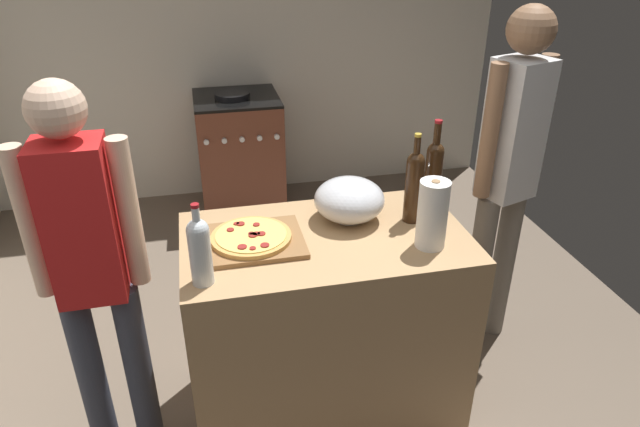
{
  "coord_description": "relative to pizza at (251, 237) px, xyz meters",
  "views": [
    {
      "loc": [
        -0.25,
        -1.23,
        2.05
      ],
      "look_at": [
        0.19,
        0.76,
        0.97
      ],
      "focal_mm": 31.82,
      "sensor_mm": 36.0,
      "label": 1
    }
  ],
  "objects": [
    {
      "name": "person_in_red",
      "position": [
        1.24,
        0.3,
        0.05
      ],
      "size": [
        0.37,
        0.26,
        1.73
      ],
      "color": "slate",
      "rests_on": "ground_plane"
    },
    {
      "name": "stove",
      "position": [
        0.13,
        2.11,
        -0.5
      ],
      "size": [
        0.6,
        0.62,
        0.93
      ],
      "color": "brown",
      "rests_on": "ground_plane"
    },
    {
      "name": "paper_towel_roll",
      "position": [
        0.67,
        -0.16,
        0.1
      ],
      "size": [
        0.11,
        0.11,
        0.27
      ],
      "color": "white",
      "rests_on": "counter"
    },
    {
      "name": "cutting_board",
      "position": [
        0.0,
        0.0,
        -0.02
      ],
      "size": [
        0.4,
        0.32,
        0.02
      ],
      "primitive_type": "cube",
      "color": "olive",
      "rests_on": "counter"
    },
    {
      "name": "mixing_bowl",
      "position": [
        0.42,
        0.11,
        0.06
      ],
      "size": [
        0.29,
        0.29,
        0.18
      ],
      "color": "#B2B2B7",
      "rests_on": "counter"
    },
    {
      "name": "wine_bottle_dark",
      "position": [
        0.67,
        0.04,
        0.14
      ],
      "size": [
        0.07,
        0.07,
        0.38
      ],
      "color": "#331E0F",
      "rests_on": "counter"
    },
    {
      "name": "person_in_stripes",
      "position": [
        -0.59,
        -0.02,
        -0.03
      ],
      "size": [
        0.4,
        0.2,
        1.6
      ],
      "color": "#383D4C",
      "rests_on": "ground_plane"
    },
    {
      "name": "wine_bottle_clear",
      "position": [
        -0.19,
        -0.22,
        0.1
      ],
      "size": [
        0.08,
        0.08,
        0.3
      ],
      "color": "silver",
      "rests_on": "counter"
    },
    {
      "name": "ground_plane",
      "position": [
        0.1,
        0.9,
        -0.96
      ],
      "size": [
        4.25,
        3.73,
        0.02
      ],
      "primitive_type": "cube",
      "color": "#6B5B4C"
    },
    {
      "name": "counter",
      "position": [
        0.29,
        -0.01,
        -0.49
      ],
      "size": [
        1.13,
        0.66,
        0.92
      ],
      "primitive_type": "cube",
      "color": "tan",
      "rests_on": "ground_plane"
    },
    {
      "name": "pizza",
      "position": [
        0.0,
        0.0,
        0.0
      ],
      "size": [
        0.31,
        0.31,
        0.03
      ],
      "color": "tan",
      "rests_on": "cutting_board"
    },
    {
      "name": "wine_bottle_green",
      "position": [
        0.78,
        0.11,
        0.14
      ],
      "size": [
        0.07,
        0.07,
        0.41
      ],
      "color": "#331E0F",
      "rests_on": "counter"
    },
    {
      "name": "kitchen_wall_rear",
      "position": [
        0.1,
        2.51,
        0.35
      ],
      "size": [
        4.25,
        0.1,
        2.6
      ],
      "primitive_type": "cube",
      "color": "silver",
      "rests_on": "ground_plane"
    }
  ]
}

